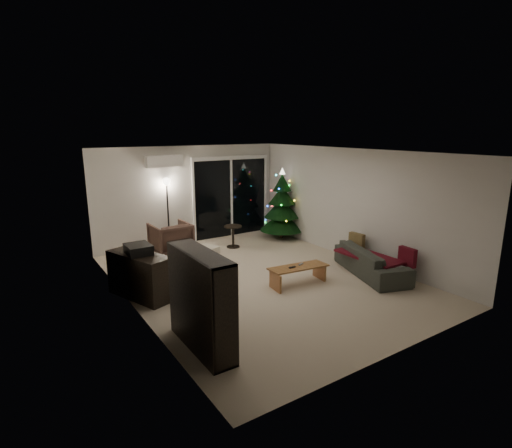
% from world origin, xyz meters
% --- Properties ---
extents(room, '(6.50, 7.51, 2.60)m').
position_xyz_m(room, '(0.46, 1.49, 1.02)').
color(room, beige).
rests_on(room, ground).
extents(bookshelf, '(0.80, 1.40, 1.36)m').
position_xyz_m(bookshelf, '(-2.25, -1.69, 0.68)').
color(bookshelf, black).
rests_on(bookshelf, floor).
extents(media_cabinet, '(0.88, 1.36, 0.80)m').
position_xyz_m(media_cabinet, '(-2.25, 0.45, 0.40)').
color(media_cabinet, black).
rests_on(media_cabinet, floor).
extents(stereo, '(0.40, 0.48, 0.17)m').
position_xyz_m(stereo, '(-2.25, 0.45, 0.88)').
color(stereo, black).
rests_on(stereo, media_cabinet).
extents(armchair, '(0.85, 0.88, 0.79)m').
position_xyz_m(armchair, '(-0.91, 2.40, 0.40)').
color(armchair, '#3C251F').
rests_on(armchair, floor).
extents(ottoman, '(0.60, 0.60, 0.43)m').
position_xyz_m(ottoman, '(-0.57, 1.30, 0.21)').
color(ottoman, beige).
rests_on(ottoman, floor).
extents(cardboard_box_a, '(0.50, 0.42, 0.31)m').
position_xyz_m(cardboard_box_a, '(-1.61, 0.00, 0.16)').
color(cardboard_box_a, beige).
rests_on(cardboard_box_a, floor).
extents(cardboard_box_b, '(0.44, 0.33, 0.30)m').
position_xyz_m(cardboard_box_b, '(-0.70, 1.35, 0.15)').
color(cardboard_box_b, beige).
rests_on(cardboard_box_b, floor).
extents(side_table, '(0.46, 0.46, 0.55)m').
position_xyz_m(side_table, '(0.65, 2.19, 0.28)').
color(side_table, black).
rests_on(side_table, floor).
extents(floor_lamp, '(0.27, 0.27, 1.68)m').
position_xyz_m(floor_lamp, '(-0.66, 3.15, 0.84)').
color(floor_lamp, black).
rests_on(floor_lamp, floor).
extents(sofa, '(1.33, 2.05, 0.56)m').
position_xyz_m(sofa, '(2.05, -1.03, 0.28)').
color(sofa, '#434840').
rests_on(sofa, floor).
extents(sofa_throw, '(0.60, 1.37, 0.05)m').
position_xyz_m(sofa_throw, '(1.95, -1.03, 0.40)').
color(sofa_throw, maroon).
rests_on(sofa_throw, sofa).
extents(cushion_a, '(0.14, 0.37, 0.37)m').
position_xyz_m(cushion_a, '(2.30, -0.38, 0.50)').
color(cushion_a, olive).
rests_on(cushion_a, sofa).
extents(cushion_b, '(0.14, 0.37, 0.37)m').
position_xyz_m(cushion_b, '(2.30, -1.68, 0.50)').
color(cushion_b, maroon).
rests_on(cushion_b, sofa).
extents(coffee_table, '(1.18, 0.53, 0.36)m').
position_xyz_m(coffee_table, '(0.45, -0.64, 0.18)').
color(coffee_table, '#9B5E39').
rests_on(coffee_table, floor).
extents(remote_a, '(0.14, 0.04, 0.02)m').
position_xyz_m(remote_a, '(0.30, -0.64, 0.37)').
color(remote_a, black).
rests_on(remote_a, coffee_table).
extents(remote_b, '(0.14, 0.08, 0.02)m').
position_xyz_m(remote_b, '(0.55, -0.59, 0.37)').
color(remote_b, slate).
rests_on(remote_b, coffee_table).
extents(christmas_tree, '(1.36, 1.36, 1.90)m').
position_xyz_m(christmas_tree, '(2.21, 2.24, 0.95)').
color(christmas_tree, black).
rests_on(christmas_tree, floor).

